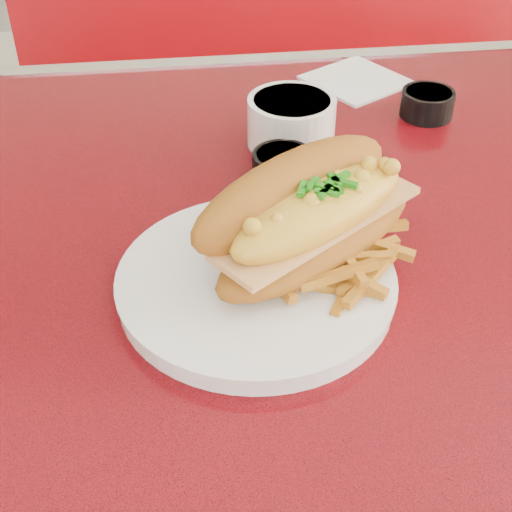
{
  "coord_description": "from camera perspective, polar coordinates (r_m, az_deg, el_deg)",
  "views": [
    {
      "loc": [
        -0.28,
        -0.58,
        1.19
      ],
      "look_at": [
        -0.21,
        -0.11,
        0.81
      ],
      "focal_mm": 50.0,
      "sensor_mm": 36.0,
      "label": 1
    }
  ],
  "objects": [
    {
      "name": "diner_table",
      "position": [
        0.86,
        13.37,
        -4.96
      ],
      "size": [
        1.23,
        0.83,
        0.77
      ],
      "color": "red",
      "rests_on": "ground"
    },
    {
      "name": "booth_bench_far",
      "position": [
        1.68,
        3.24,
        5.83
      ],
      "size": [
        1.2,
        0.51,
        0.9
      ],
      "color": "#990A10",
      "rests_on": "ground"
    },
    {
      "name": "dinner_plate",
      "position": [
        0.63,
        -0.0,
        -2.17
      ],
      "size": [
        0.3,
        0.3,
        0.02
      ],
      "rotation": [
        0.0,
        0.0,
        0.24
      ],
      "color": "white",
      "rests_on": "diner_table"
    },
    {
      "name": "mac_hoagie",
      "position": [
        0.62,
        4.31,
        3.42
      ],
      "size": [
        0.25,
        0.22,
        0.1
      ],
      "rotation": [
        0.0,
        0.0,
        0.61
      ],
      "color": "#AC661B",
      "rests_on": "dinner_plate"
    },
    {
      "name": "fries_pile",
      "position": [
        0.63,
        5.24,
        0.55
      ],
      "size": [
        0.14,
        0.13,
        0.03
      ],
      "primitive_type": null,
      "rotation": [
        0.0,
        0.0,
        -0.31
      ],
      "color": "orange",
      "rests_on": "dinner_plate"
    },
    {
      "name": "fork",
      "position": [
        0.66,
        3.92,
        0.73
      ],
      "size": [
        0.08,
        0.15,
        0.0
      ],
      "rotation": [
        0.0,
        0.0,
        2.0
      ],
      "color": "silver",
      "rests_on": "dinner_plate"
    },
    {
      "name": "gravy_ramekin",
      "position": [
        0.84,
        2.85,
        10.79
      ],
      "size": [
        0.13,
        0.13,
        0.06
      ],
      "rotation": [
        0.0,
        0.0,
        -0.37
      ],
      "color": "white",
      "rests_on": "diner_table"
    },
    {
      "name": "sauce_cup_left",
      "position": [
        0.77,
        2.16,
        7.21
      ],
      "size": [
        0.09,
        0.09,
        0.03
      ],
      "rotation": [
        0.0,
        0.0,
        0.39
      ],
      "color": "black",
      "rests_on": "diner_table"
    },
    {
      "name": "sauce_cup_right",
      "position": [
        0.93,
        13.55,
        11.86
      ],
      "size": [
        0.07,
        0.07,
        0.03
      ],
      "rotation": [
        0.0,
        0.0,
        -0.01
      ],
      "color": "black",
      "rests_on": "diner_table"
    },
    {
      "name": "paper_napkin",
      "position": [
        1.01,
        8.02,
        13.75
      ],
      "size": [
        0.16,
        0.16,
        0.0
      ],
      "primitive_type": "cube",
      "rotation": [
        0.0,
        0.0,
        0.54
      ],
      "color": "white",
      "rests_on": "diner_table"
    }
  ]
}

